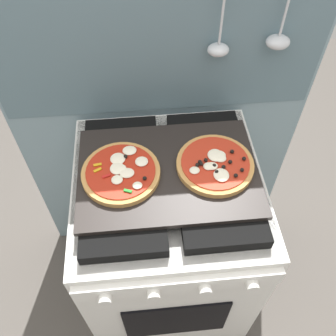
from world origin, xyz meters
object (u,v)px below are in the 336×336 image
Objects in this scene: pizza_left at (121,172)px; stove at (168,242)px; baking_tray at (168,172)px; pizza_right at (215,163)px.

stove is at bearing 0.94° from pizza_left.
pizza_left is at bearing -179.06° from stove.
pizza_right is at bearing 1.39° from baking_tray.
stove is at bearing -90.00° from baking_tray.
pizza_left is 0.28m from pizza_right.
pizza_right is (0.28, 0.01, 0.00)m from pizza_left.
pizza_right is at bearing 2.05° from stove.
pizza_right reaches higher than baking_tray.
pizza_left is 1.00× the size of pizza_right.
pizza_left is at bearing -178.39° from baking_tray.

